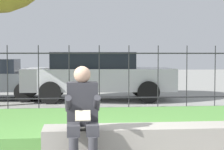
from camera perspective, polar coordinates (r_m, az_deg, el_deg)
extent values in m
cube|color=gray|center=(5.06, 5.19, -10.36)|extent=(2.70, 0.52, 0.47)
cube|color=#38383D|center=(4.53, -5.88, -8.12)|extent=(0.15, 0.42, 0.13)
cube|color=#38383D|center=(4.53, -3.07, -8.10)|extent=(0.15, 0.42, 0.13)
cube|color=#333338|center=(4.69, -4.54, -4.37)|extent=(0.38, 0.24, 0.54)
sphere|color=tan|center=(4.64, -4.55, 0.06)|extent=(0.21, 0.21, 0.21)
cylinder|color=#333338|center=(4.53, -6.67, -4.40)|extent=(0.08, 0.29, 0.24)
cylinder|color=#333338|center=(4.54, -2.33, -4.37)|extent=(0.08, 0.29, 0.24)
cube|color=beige|center=(4.45, -4.47, -6.21)|extent=(0.18, 0.09, 0.13)
cube|color=#569342|center=(7.24, -0.80, -7.41)|extent=(10.22, 3.14, 0.18)
cylinder|color=#232326|center=(9.39, -1.95, -3.52)|extent=(8.22, 0.03, 0.03)
cylinder|color=#232326|center=(9.33, -1.96, 3.33)|extent=(8.22, 0.03, 0.03)
cylinder|color=#232326|center=(9.47, -15.63, -0.58)|extent=(0.02, 0.02, 1.65)
cylinder|color=#232326|center=(9.37, -11.12, -0.56)|extent=(0.02, 0.02, 1.65)
cylinder|color=#232326|center=(9.33, -6.55, -0.54)|extent=(0.02, 0.02, 1.65)
cylinder|color=#232326|center=(9.34, -1.96, -0.51)|extent=(0.02, 0.02, 1.65)
cylinder|color=#232326|center=(9.42, 2.58, -0.48)|extent=(0.02, 0.02, 1.65)
cylinder|color=#232326|center=(9.56, 7.02, -0.45)|extent=(0.02, 0.02, 1.65)
cylinder|color=#232326|center=(9.75, 11.31, -0.42)|extent=(0.02, 0.02, 1.65)
cylinder|color=#232326|center=(9.99, 15.42, -0.38)|extent=(0.02, 0.02, 1.65)
cube|color=#B7B7BC|center=(11.69, -2.02, -0.59)|extent=(4.65, 2.02, 0.67)
cube|color=black|center=(11.66, -2.92, 2.27)|extent=(2.58, 1.72, 0.50)
cylinder|color=black|center=(10.94, 5.57, -2.62)|extent=(0.66, 0.23, 0.65)
cylinder|color=black|center=(12.72, 4.30, -1.81)|extent=(0.66, 0.23, 0.65)
cylinder|color=black|center=(10.87, -9.41, -2.68)|extent=(0.66, 0.23, 0.65)
cylinder|color=black|center=(12.66, -8.56, -1.86)|extent=(0.66, 0.23, 0.65)
cylinder|color=black|center=(11.45, -13.21, -2.56)|extent=(0.60, 0.20, 0.60)
cylinder|color=black|center=(13.06, -12.33, -1.87)|extent=(0.60, 0.20, 0.60)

